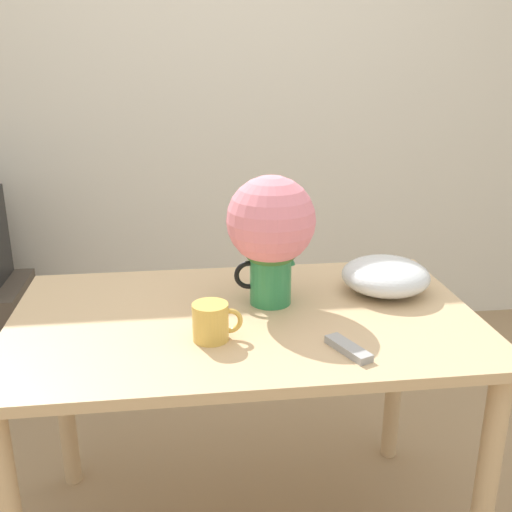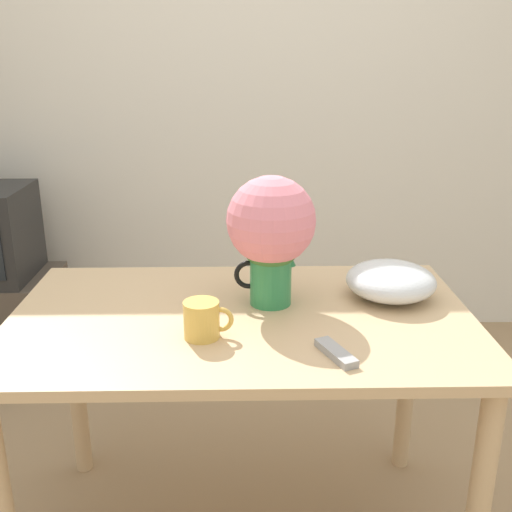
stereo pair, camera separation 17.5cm
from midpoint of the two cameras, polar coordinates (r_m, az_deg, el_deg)
name	(u,v)px [view 1 (the left image)]	position (r m, az deg, el deg)	size (l,w,h in m)	color
wall_back	(229,94)	(3.21, -4.25, 15.10)	(8.00, 0.05, 2.60)	silver
table	(245,351)	(1.78, -3.93, -9.06)	(1.33, 0.81, 0.79)	tan
flower_vase	(271,230)	(1.73, -1.47, 2.47)	(0.26, 0.26, 0.39)	#2D844C
coffee_mug	(212,322)	(1.57, -7.44, -6.34)	(0.13, 0.09, 0.10)	gold
white_bowl	(385,276)	(1.89, 9.67, -1.92)	(0.27, 0.27, 0.11)	silver
remote_control	(348,349)	(1.52, 5.52, -8.85)	(0.09, 0.15, 0.02)	#999999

